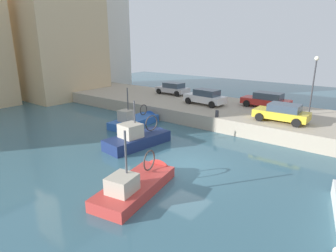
{
  "coord_description": "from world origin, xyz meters",
  "views": [
    {
      "loc": [
        -12.9,
        -8.64,
        7.15
      ],
      "look_at": [
        2.84,
        3.59,
        1.2
      ],
      "focal_mm": 30.3,
      "sensor_mm": 36.0,
      "label": 1
    }
  ],
  "objects_px": {
    "fishing_boat_navy": "(141,143)",
    "fishing_boat_blue": "(137,123)",
    "parked_car_red": "(266,100)",
    "mooring_bollard_north": "(217,114)",
    "parked_car_silver": "(173,88)",
    "parked_car_yellow": "(282,113)",
    "parked_car_white": "(205,97)",
    "quay_streetlamp": "(314,76)",
    "fishing_boat_red": "(140,187)"
  },
  "relations": [
    {
      "from": "fishing_boat_navy",
      "to": "parked_car_white",
      "type": "bearing_deg",
      "value": 3.2
    },
    {
      "from": "fishing_boat_red",
      "to": "quay_streetlamp",
      "type": "relative_size",
      "value": 1.23
    },
    {
      "from": "parked_car_red",
      "to": "parked_car_yellow",
      "type": "xyz_separation_m",
      "value": [
        -4.11,
        -2.66,
        -0.01
      ]
    },
    {
      "from": "fishing_boat_blue",
      "to": "fishing_boat_red",
      "type": "bearing_deg",
      "value": -135.51
    },
    {
      "from": "quay_streetlamp",
      "to": "fishing_boat_blue",
      "type": "bearing_deg",
      "value": 123.77
    },
    {
      "from": "parked_car_yellow",
      "to": "fishing_boat_red",
      "type": "bearing_deg",
      "value": 167.07
    },
    {
      "from": "fishing_boat_navy",
      "to": "parked_car_silver",
      "type": "height_order",
      "value": "fishing_boat_navy"
    },
    {
      "from": "fishing_boat_navy",
      "to": "parked_car_yellow",
      "type": "xyz_separation_m",
      "value": [
        8.08,
        -7.31,
        1.77
      ]
    },
    {
      "from": "fishing_boat_blue",
      "to": "mooring_bollard_north",
      "type": "distance_m",
      "value": 7.22
    },
    {
      "from": "mooring_bollard_north",
      "to": "quay_streetlamp",
      "type": "bearing_deg",
      "value": -45.51
    },
    {
      "from": "parked_car_red",
      "to": "quay_streetlamp",
      "type": "xyz_separation_m",
      "value": [
        -0.31,
        -3.81,
        2.53
      ]
    },
    {
      "from": "parked_car_yellow",
      "to": "mooring_bollard_north",
      "type": "bearing_deg",
      "value": 111.83
    },
    {
      "from": "quay_streetlamp",
      "to": "fishing_boat_navy",
      "type": "bearing_deg",
      "value": 144.55
    },
    {
      "from": "parked_car_yellow",
      "to": "mooring_bollard_north",
      "type": "relative_size",
      "value": 7.28
    },
    {
      "from": "mooring_bollard_north",
      "to": "quay_streetlamp",
      "type": "distance_m",
      "value": 8.6
    },
    {
      "from": "parked_car_white",
      "to": "parked_car_yellow",
      "type": "xyz_separation_m",
      "value": [
        -1.75,
        -7.86,
        -0.04
      ]
    },
    {
      "from": "parked_car_yellow",
      "to": "parked_car_white",
      "type": "bearing_deg",
      "value": 77.43
    },
    {
      "from": "fishing_boat_navy",
      "to": "fishing_boat_blue",
      "type": "bearing_deg",
      "value": 46.91
    },
    {
      "from": "parked_car_yellow",
      "to": "mooring_bollard_north",
      "type": "distance_m",
      "value": 4.97
    },
    {
      "from": "fishing_boat_blue",
      "to": "quay_streetlamp",
      "type": "bearing_deg",
      "value": -56.23
    },
    {
      "from": "parked_car_red",
      "to": "mooring_bollard_north",
      "type": "height_order",
      "value": "parked_car_red"
    },
    {
      "from": "parked_car_yellow",
      "to": "quay_streetlamp",
      "type": "relative_size",
      "value": 0.83
    },
    {
      "from": "fishing_boat_navy",
      "to": "parked_car_yellow",
      "type": "distance_m",
      "value": 11.04
    },
    {
      "from": "parked_car_white",
      "to": "mooring_bollard_north",
      "type": "xyz_separation_m",
      "value": [
        -3.59,
        -3.26,
        -0.48
      ]
    },
    {
      "from": "fishing_boat_blue",
      "to": "mooring_bollard_north",
      "type": "relative_size",
      "value": 10.21
    },
    {
      "from": "fishing_boat_blue",
      "to": "parked_car_red",
      "type": "bearing_deg",
      "value": -44.91
    },
    {
      "from": "fishing_boat_navy",
      "to": "quay_streetlamp",
      "type": "height_order",
      "value": "quay_streetlamp"
    },
    {
      "from": "parked_car_silver",
      "to": "mooring_bollard_north",
      "type": "height_order",
      "value": "parked_car_silver"
    },
    {
      "from": "fishing_boat_blue",
      "to": "parked_car_silver",
      "type": "relative_size",
      "value": 1.43
    },
    {
      "from": "fishing_boat_navy",
      "to": "parked_car_yellow",
      "type": "bearing_deg",
      "value": -42.14
    },
    {
      "from": "quay_streetlamp",
      "to": "parked_car_white",
      "type": "bearing_deg",
      "value": 102.85
    },
    {
      "from": "fishing_boat_blue",
      "to": "parked_car_white",
      "type": "relative_size",
      "value": 1.34
    },
    {
      "from": "parked_car_silver",
      "to": "mooring_bollard_north",
      "type": "xyz_separation_m",
      "value": [
        -6.22,
        -9.21,
        -0.42
      ]
    },
    {
      "from": "parked_car_silver",
      "to": "fishing_boat_blue",
      "type": "bearing_deg",
      "value": -163.48
    },
    {
      "from": "quay_streetlamp",
      "to": "mooring_bollard_north",
      "type": "bearing_deg",
      "value": 134.49
    },
    {
      "from": "fishing_boat_navy",
      "to": "mooring_bollard_north",
      "type": "distance_m",
      "value": 6.93
    },
    {
      "from": "parked_car_white",
      "to": "quay_streetlamp",
      "type": "bearing_deg",
      "value": -77.15
    },
    {
      "from": "fishing_boat_blue",
      "to": "quay_streetlamp",
      "type": "relative_size",
      "value": 1.16
    },
    {
      "from": "fishing_boat_navy",
      "to": "parked_car_red",
      "type": "height_order",
      "value": "fishing_boat_navy"
    },
    {
      "from": "parked_car_white",
      "to": "quay_streetlamp",
      "type": "height_order",
      "value": "quay_streetlamp"
    },
    {
      "from": "parked_car_silver",
      "to": "fishing_boat_red",
      "type": "bearing_deg",
      "value": -147.75
    },
    {
      "from": "parked_car_yellow",
      "to": "mooring_bollard_north",
      "type": "xyz_separation_m",
      "value": [
        -1.84,
        4.6,
        -0.44
      ]
    },
    {
      "from": "fishing_boat_red",
      "to": "fishing_boat_blue",
      "type": "bearing_deg",
      "value": 44.49
    },
    {
      "from": "parked_car_silver",
      "to": "parked_car_yellow",
      "type": "distance_m",
      "value": 14.49
    },
    {
      "from": "fishing_boat_blue",
      "to": "parked_car_white",
      "type": "xyz_separation_m",
      "value": [
        6.2,
        -3.33,
        1.86
      ]
    },
    {
      "from": "fishing_boat_red",
      "to": "mooring_bollard_north",
      "type": "height_order",
      "value": "fishing_boat_red"
    },
    {
      "from": "fishing_boat_blue",
      "to": "parked_car_silver",
      "type": "xyz_separation_m",
      "value": [
        8.82,
        2.62,
        1.8
      ]
    },
    {
      "from": "fishing_boat_blue",
      "to": "parked_car_yellow",
      "type": "relative_size",
      "value": 1.4
    },
    {
      "from": "fishing_boat_red",
      "to": "quay_streetlamp",
      "type": "distance_m",
      "value": 17.69
    },
    {
      "from": "fishing_boat_navy",
      "to": "fishing_boat_blue",
      "type": "distance_m",
      "value": 5.32
    }
  ]
}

